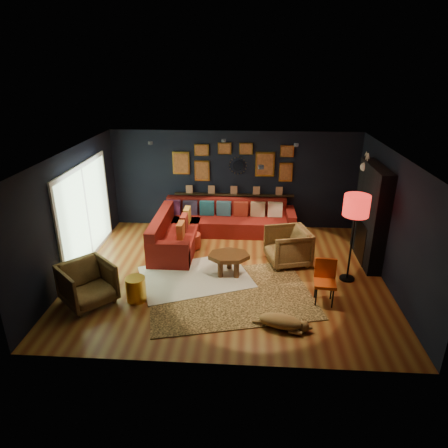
# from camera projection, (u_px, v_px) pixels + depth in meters

# --- Properties ---
(floor) EXTENTS (6.50, 6.50, 0.00)m
(floor) POSITION_uv_depth(u_px,v_px,m) (228.00, 274.00, 8.56)
(floor) COLOR olive
(floor) RESTS_ON ground
(room_walls) EXTENTS (6.50, 6.50, 6.50)m
(room_walls) POSITION_uv_depth(u_px,v_px,m) (228.00, 204.00, 7.96)
(room_walls) COLOR black
(room_walls) RESTS_ON ground
(sectional) EXTENTS (3.41, 2.69, 0.86)m
(sectional) POSITION_uv_depth(u_px,v_px,m) (208.00, 227.00, 10.15)
(sectional) COLOR maroon
(sectional) RESTS_ON ground
(ledge) EXTENTS (3.20, 0.12, 0.04)m
(ledge) POSITION_uv_depth(u_px,v_px,m) (234.00, 195.00, 10.69)
(ledge) COLOR black
(ledge) RESTS_ON room_walls
(gallery_wall) EXTENTS (3.15, 0.04, 1.02)m
(gallery_wall) POSITION_uv_depth(u_px,v_px,m) (234.00, 162.00, 10.39)
(gallery_wall) COLOR gold
(gallery_wall) RESTS_ON room_walls
(sunburst_mirror) EXTENTS (0.47, 0.16, 0.47)m
(sunburst_mirror) POSITION_uv_depth(u_px,v_px,m) (238.00, 166.00, 10.42)
(sunburst_mirror) COLOR silver
(sunburst_mirror) RESTS_ON room_walls
(fireplace) EXTENTS (0.31, 1.60, 2.20)m
(fireplace) POSITION_uv_depth(u_px,v_px,m) (370.00, 218.00, 8.82)
(fireplace) COLOR black
(fireplace) RESTS_ON ground
(deer_head) EXTENTS (0.50, 0.28, 0.45)m
(deer_head) POSITION_uv_depth(u_px,v_px,m) (372.00, 167.00, 8.89)
(deer_head) COLOR white
(deer_head) RESTS_ON fireplace
(sliding_door) EXTENTS (0.06, 2.80, 2.20)m
(sliding_door) POSITION_uv_depth(u_px,v_px,m) (86.00, 213.00, 8.90)
(sliding_door) COLOR white
(sliding_door) RESTS_ON ground
(ceiling_spots) EXTENTS (3.30, 2.50, 0.06)m
(ceiling_spots) POSITION_uv_depth(u_px,v_px,m) (231.00, 148.00, 8.33)
(ceiling_spots) COLOR black
(ceiling_spots) RESTS_ON room_walls
(shag_rug) EXTENTS (2.64, 2.31, 0.03)m
(shag_rug) POSITION_uv_depth(u_px,v_px,m) (195.00, 277.00, 8.42)
(shag_rug) COLOR silver
(shag_rug) RESTS_ON ground
(leopard_rug) EXTENTS (3.54, 2.89, 0.02)m
(leopard_rug) POSITION_uv_depth(u_px,v_px,m) (231.00, 294.00, 7.80)
(leopard_rug) COLOR tan
(leopard_rug) RESTS_ON ground
(coffee_table) EXTENTS (0.96, 0.75, 0.45)m
(coffee_table) POSITION_uv_depth(u_px,v_px,m) (229.00, 258.00, 8.41)
(coffee_table) COLOR #5C3014
(coffee_table) RESTS_ON shag_rug
(pouf) EXTENTS (0.51, 0.51, 0.33)m
(pouf) POSITION_uv_depth(u_px,v_px,m) (190.00, 241.00, 9.69)
(pouf) COLOR maroon
(pouf) RESTS_ON shag_rug
(armchair_left) EXTENTS (1.17, 1.18, 0.88)m
(armchair_left) POSITION_uv_depth(u_px,v_px,m) (87.00, 282.00, 7.40)
(armchair_left) COLOR #B88746
(armchair_left) RESTS_ON ground
(armchair_right) EXTENTS (1.02, 1.06, 0.90)m
(armchair_right) POSITION_uv_depth(u_px,v_px,m) (288.00, 245.00, 8.87)
(armchair_right) COLOR #B88746
(armchair_right) RESTS_ON ground
(gold_stool) EXTENTS (0.38, 0.38, 0.47)m
(gold_stool) POSITION_uv_depth(u_px,v_px,m) (136.00, 289.00, 7.55)
(gold_stool) COLOR gold
(gold_stool) RESTS_ON ground
(orange_chair) EXTENTS (0.44, 0.44, 0.85)m
(orange_chair) POSITION_uv_depth(u_px,v_px,m) (325.00, 278.00, 7.44)
(orange_chair) COLOR black
(orange_chair) RESTS_ON ground
(floor_lamp) EXTENTS (0.51, 0.51, 1.85)m
(floor_lamp) POSITION_uv_depth(u_px,v_px,m) (356.00, 209.00, 7.77)
(floor_lamp) COLOR black
(floor_lamp) RESTS_ON ground
(dog) EXTENTS (1.12, 0.75, 0.32)m
(dog) POSITION_uv_depth(u_px,v_px,m) (281.00, 319.00, 6.77)
(dog) COLOR #9F7544
(dog) RESTS_ON leopard_rug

